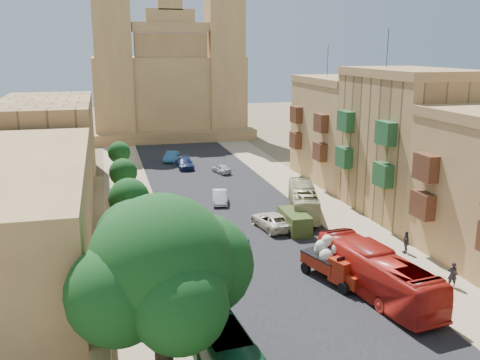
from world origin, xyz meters
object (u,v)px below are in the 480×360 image
red_truck (334,262)px  street_tree_b (129,199)px  church (167,82)px  car_white_b (221,169)px  street_tree_c (123,173)px  car_white_a (220,197)px  pedestrian_c (406,242)px  car_dkblue (185,163)px  street_tree_d (119,153)px  car_blue_a (236,235)px  olive_pickup (295,222)px  ficus_tree (163,272)px  pedestrian_a (452,275)px  car_cream (272,221)px  car_blue_b (171,156)px  bus_red_east (376,273)px  bus_cream_east (303,200)px  street_tree_a (140,251)px

red_truck → street_tree_b: bearing=137.7°
church → car_white_b: bearing=-85.4°
street_tree_c → red_truck: bearing=-61.3°
car_white_a → pedestrian_c: pedestrian_c is taller
red_truck → car_white_a: size_ratio=1.37×
car_dkblue → street_tree_d: bearing=-167.1°
red_truck → car_blue_a: red_truck is taller
street_tree_c → car_white_b: street_tree_c is taller
olive_pickup → ficus_tree: bearing=-126.1°
olive_pickup → pedestrian_a: (6.37, -13.26, 0.03)m
street_tree_d → car_cream: street_tree_d is taller
ficus_tree → street_tree_b: bearing=91.7°
pedestrian_c → street_tree_d: bearing=-138.0°
church → pedestrian_a: church is taller
car_blue_b → pedestrian_c: pedestrian_c is taller
bus_red_east → pedestrian_c: bus_red_east is taller
car_dkblue → car_white_a: bearing=-84.8°
street_tree_d → car_cream: 27.42m
olive_pickup → bus_cream_east: bearing=60.7°
car_white_b → olive_pickup: bearing=77.3°
street_tree_c → car_blue_b: street_tree_c is taller
bus_cream_east → car_blue_a: 9.84m
olive_pickup → pedestrian_a: pedestrian_a is taller
street_tree_b → street_tree_c: size_ratio=1.17×
bus_red_east → pedestrian_c: size_ratio=6.19×
ficus_tree → street_tree_c: ficus_tree is taller
church → car_blue_a: size_ratio=11.49×
street_tree_b → car_blue_b: 31.64m
church → bus_cream_east: size_ratio=3.68×
car_dkblue → pedestrian_c: 36.35m
street_tree_c → red_truck: size_ratio=0.81×
red_truck → car_blue_b: size_ratio=1.32×
bus_cream_east → car_blue_a: bearing=51.2°
bus_red_east → pedestrian_a: (5.60, -0.18, -0.65)m
street_tree_b → street_tree_c: bearing=90.0°
street_tree_a → street_tree_c: 24.00m
street_tree_d → bus_red_east: 41.43m
car_white_b → pedestrian_a: pedestrian_a is taller
church → pedestrian_a: (10.37, -69.48, -8.63)m
street_tree_a → car_blue_a: bearing=47.7°
car_blue_a → car_white_a: (1.07, 11.20, 0.13)m
church → red_truck: bearing=-87.3°
olive_pickup → red_truck: bearing=-94.9°
church → car_dkblue: (-1.44, -28.98, -8.81)m
bus_red_east → olive_pickup: bearing=-94.4°
car_cream → car_white_a: bearing=-81.3°
ficus_tree → street_tree_b: ficus_tree is taller
pedestrian_c → pedestrian_a: bearing=7.3°
street_tree_d → red_truck: 38.29m
pedestrian_c → ficus_tree: bearing=-50.8°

